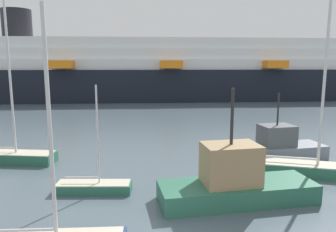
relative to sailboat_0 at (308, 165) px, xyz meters
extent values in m
cube|color=#2D6B51|center=(-0.02, 0.00, -0.28)|extent=(7.50, 3.55, 0.73)
cube|color=beige|center=(-0.02, 0.00, 0.11)|extent=(7.19, 3.34, 0.04)
cylinder|color=silver|center=(0.55, -0.15, 6.40)|extent=(0.18, 0.18, 12.63)
cylinder|color=silver|center=(-1.04, 0.28, 0.44)|extent=(3.21, 0.98, 0.14)
cube|color=#2D6B51|center=(-20.40, 3.09, -0.27)|extent=(6.74, 2.35, 0.74)
cube|color=beige|center=(-20.40, 3.09, 0.12)|extent=(6.47, 2.19, 0.04)
cylinder|color=silver|center=(-19.87, 3.03, 5.42)|extent=(0.16, 0.16, 10.65)
cube|color=#2D6B51|center=(-13.19, -2.43, -0.39)|extent=(4.22, 1.30, 0.52)
cube|color=beige|center=(-13.19, -2.43, -0.11)|extent=(4.05, 1.20, 0.04)
cylinder|color=silver|center=(-12.86, -2.43, 2.61)|extent=(0.10, 0.10, 5.47)
cylinder|color=silver|center=(-13.80, -2.42, 0.22)|extent=(1.89, 0.12, 0.08)
cylinder|color=silver|center=(-13.38, -8.16, 4.23)|extent=(0.15, 0.15, 8.55)
cylinder|color=silver|center=(-14.77, -8.21, 0.30)|extent=(2.78, 0.21, 0.12)
cube|color=gray|center=(-0.44, 3.68, -0.14)|extent=(7.11, 3.69, 1.02)
cube|color=#4C5156|center=(-0.77, 3.61, 1.15)|extent=(2.75, 2.26, 1.55)
cylinder|color=#262626|center=(-0.77, 3.61, 3.11)|extent=(0.14, 0.14, 2.37)
cube|color=#2D6B51|center=(-5.48, -3.79, -0.14)|extent=(8.40, 3.88, 1.01)
cube|color=#A3845B|center=(-5.88, -3.86, 1.40)|extent=(3.09, 2.39, 2.07)
cylinder|color=#262626|center=(-5.88, -3.86, 3.85)|extent=(0.16, 0.16, 2.83)
cube|color=black|center=(-17.43, 44.99, 2.34)|extent=(109.02, 20.77, 5.96)
cube|color=white|center=(-17.43, 44.99, 6.29)|extent=(100.26, 18.50, 1.95)
cube|color=white|center=(-17.43, 44.99, 8.24)|extent=(94.25, 17.39, 1.95)
cube|color=white|center=(-17.43, 44.99, 10.19)|extent=(88.23, 16.28, 1.95)
cube|color=orange|center=(-26.49, 36.62, 6.29)|extent=(4.05, 3.23, 1.37)
cube|color=orange|center=(-7.55, 37.61, 6.29)|extent=(4.05, 3.23, 1.37)
cube|color=orange|center=(11.39, 38.59, 6.29)|extent=(4.05, 3.23, 1.37)
cylinder|color=black|center=(-36.91, 43.98, 13.88)|extent=(5.46, 5.46, 5.42)
camera|label=1|loc=(-9.42, -19.29, 6.46)|focal=33.90mm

